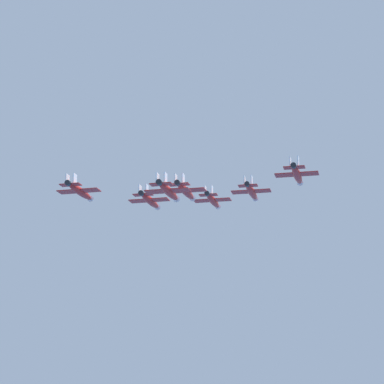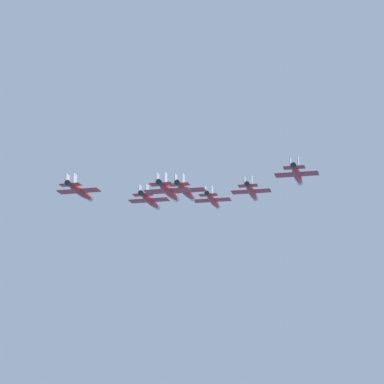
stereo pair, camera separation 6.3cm
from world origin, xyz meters
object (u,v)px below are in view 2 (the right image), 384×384
object	(u,v)px
jet_lead	(213,200)
jet_right_wingman	(252,192)
jet_left_outer	(80,191)
jet_right_outer	(297,174)
jet_trailing	(168,191)
jet_slot_rear	(185,191)
jet_left_wingman	(150,200)

from	to	relation	value
jet_lead	jet_right_wingman	size ratio (longest dim) A/B	1.03
jet_left_outer	jet_right_outer	bearing A→B (deg)	-88.91
jet_trailing	jet_right_outer	bearing A→B (deg)	-58.86
jet_left_outer	jet_slot_rear	world-z (taller)	jet_left_outer
jet_left_wingman	jet_left_outer	world-z (taller)	jet_left_wingman
jet_left_outer	jet_left_wingman	bearing A→B (deg)	-39.27
jet_right_outer	jet_slot_rear	world-z (taller)	jet_right_outer
jet_lead	jet_slot_rear	distance (m)	35.17
jet_right_outer	jet_trailing	bearing A→B (deg)	119.79
jet_left_outer	jet_slot_rear	size ratio (longest dim) A/B	1.05
jet_right_wingman	jet_left_outer	bearing A→B (deg)	110.37
jet_left_outer	jet_right_outer	size ratio (longest dim) A/B	1.06
jet_lead	jet_trailing	xyz separation A→B (m)	(43.31, 28.59, -11.00)
jet_left_wingman	jet_right_wingman	distance (m)	29.42
jet_right_wingman	jet_left_outer	distance (m)	47.41
jet_slot_rear	jet_left_outer	bearing A→B (deg)	90.69
jet_right_wingman	jet_left_wingman	bearing A→B (deg)	88.96
jet_trailing	jet_right_wingman	bearing A→B (deg)	-22.35
jet_left_wingman	jet_right_outer	world-z (taller)	jet_left_wingman
jet_lead	jet_right_outer	world-z (taller)	jet_lead
jet_right_wingman	jet_trailing	distance (m)	38.47
jet_left_wingman	jet_right_wingman	bearing A→B (deg)	-89.37
jet_lead	jet_left_outer	size ratio (longest dim) A/B	0.96
jet_left_wingman	jet_trailing	size ratio (longest dim) A/B	1.03
jet_lead	jet_right_wingman	xyz separation A→B (m)	(6.34, 21.80, -2.83)
jet_left_wingman	jet_right_outer	distance (m)	47.39
jet_lead	jet_right_wingman	distance (m)	22.88
jet_right_wingman	jet_right_outer	world-z (taller)	jet_right_wingman
jet_left_wingman	jet_trailing	distance (m)	38.32
jet_right_wingman	jet_slot_rear	distance (m)	22.97
jet_right_wingman	jet_trailing	bearing A→B (deg)	155.94
jet_lead	jet_slot_rear	world-z (taller)	jet_lead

